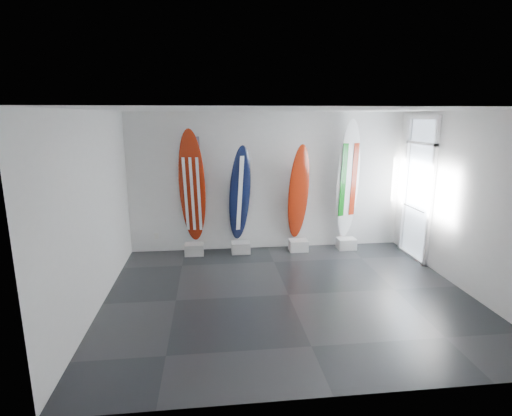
{
  "coord_description": "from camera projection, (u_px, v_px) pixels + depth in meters",
  "views": [
    {
      "loc": [
        -1.24,
        -6.07,
        2.92
      ],
      "look_at": [
        -0.39,
        1.4,
        1.17
      ],
      "focal_mm": 28.09,
      "sensor_mm": 36.0,
      "label": 1
    }
  ],
  "objects": [
    {
      "name": "wall_left",
      "position": [
        94.0,
        212.0,
        6.0
      ],
      "size": [
        0.0,
        5.0,
        5.0
      ],
      "primitive_type": "plane",
      "rotation": [
        1.57,
        0.0,
        1.57
      ],
      "color": "silver",
      "rests_on": "ground"
    },
    {
      "name": "wall_outlet",
      "position": [
        156.0,
        236.0,
        8.72
      ],
      "size": [
        0.09,
        0.02,
        0.13
      ],
      "primitive_type": "cube",
      "color": "silver",
      "rests_on": "wall_back"
    },
    {
      "name": "balcony",
      "position": [
        473.0,
        232.0,
        8.54
      ],
      "size": [
        2.8,
        2.2,
        1.2
      ],
      "primitive_type": null,
      "color": "slate",
      "rests_on": "ground"
    },
    {
      "name": "ceiling",
      "position": [
        292.0,
        110.0,
        6.0
      ],
      "size": [
        6.0,
        6.0,
        0.0
      ],
      "primitive_type": "plane",
      "rotation": [
        3.14,
        0.0,
        0.0
      ],
      "color": "white",
      "rests_on": "wall_back"
    },
    {
      "name": "display_block_swiss",
      "position": [
        298.0,
        245.0,
        8.83
      ],
      "size": [
        0.4,
        0.3,
        0.24
      ],
      "primitive_type": "cube",
      "color": "silver",
      "rests_on": "floor"
    },
    {
      "name": "wall_back",
      "position": [
        268.0,
        182.0,
        8.75
      ],
      "size": [
        6.0,
        0.0,
        6.0
      ],
      "primitive_type": "plane",
      "rotation": [
        1.57,
        0.0,
        0.0
      ],
      "color": "silver",
      "rests_on": "ground"
    },
    {
      "name": "wall_right",
      "position": [
        467.0,
        203.0,
        6.67
      ],
      "size": [
        0.0,
        5.0,
        5.0
      ],
      "primitive_type": "plane",
      "rotation": [
        1.57,
        0.0,
        -1.57
      ],
      "color": "silver",
      "rests_on": "ground"
    },
    {
      "name": "surfboard_usa",
      "position": [
        192.0,
        187.0,
        8.37
      ],
      "size": [
        0.62,
        0.53,
        2.44
      ],
      "primitive_type": "ellipsoid",
      "rotation": [
        0.15,
        0.0,
        -0.15
      ],
      "color": "maroon",
      "rests_on": "display_block_usa"
    },
    {
      "name": "floor",
      "position": [
        288.0,
        295.0,
        6.67
      ],
      "size": [
        6.0,
        6.0,
        0.0
      ],
      "primitive_type": "plane",
      "color": "black",
      "rests_on": "ground"
    },
    {
      "name": "display_block_navy",
      "position": [
        241.0,
        247.0,
        8.69
      ],
      "size": [
        0.4,
        0.3,
        0.24
      ],
      "primitive_type": "cube",
      "color": "silver",
      "rests_on": "floor"
    },
    {
      "name": "surfboard_swiss",
      "position": [
        299.0,
        193.0,
        8.66
      ],
      "size": [
        0.55,
        0.47,
        2.11
      ],
      "primitive_type": "ellipsoid",
      "rotation": [
        0.14,
        0.0,
        0.23
      ],
      "color": "maroon",
      "rests_on": "display_block_swiss"
    },
    {
      "name": "display_block_italy",
      "position": [
        346.0,
        244.0,
        8.95
      ],
      "size": [
        0.4,
        0.3,
        0.24
      ],
      "primitive_type": "cube",
      "color": "silver",
      "rests_on": "floor"
    },
    {
      "name": "surfboard_italy",
      "position": [
        348.0,
        180.0,
        8.72
      ],
      "size": [
        0.62,
        0.37,
        2.62
      ],
      "primitive_type": "ellipsoid",
      "rotation": [
        0.05,
        0.0,
        0.32
      ],
      "color": "white",
      "rests_on": "display_block_italy"
    },
    {
      "name": "wall_front",
      "position": [
        340.0,
        264.0,
        3.92
      ],
      "size": [
        6.0,
        0.0,
        6.0
      ],
      "primitive_type": "plane",
      "rotation": [
        -1.57,
        0.0,
        0.0
      ],
      "color": "silver",
      "rests_on": "ground"
    },
    {
      "name": "display_block_usa",
      "position": [
        194.0,
        249.0,
        8.58
      ],
      "size": [
        0.4,
        0.3,
        0.24
      ],
      "primitive_type": "cube",
      "color": "silver",
      "rests_on": "floor"
    },
    {
      "name": "glass_door",
      "position": [
        418.0,
        190.0,
        8.18
      ],
      "size": [
        0.12,
        1.16,
        2.85
      ],
      "primitive_type": null,
      "color": "white",
      "rests_on": "floor"
    },
    {
      "name": "surfboard_navy",
      "position": [
        240.0,
        194.0,
        8.52
      ],
      "size": [
        0.59,
        0.55,
        2.1
      ],
      "primitive_type": "ellipsoid",
      "rotation": [
        0.16,
        0.0,
        0.31
      ],
      "color": "black",
      "rests_on": "display_block_navy"
    }
  ]
}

